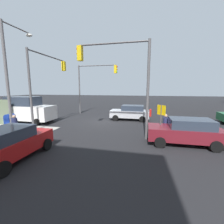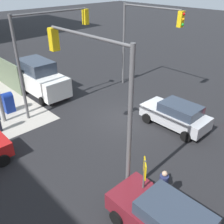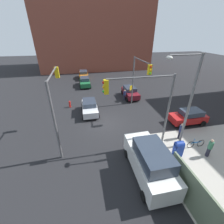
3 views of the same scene
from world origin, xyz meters
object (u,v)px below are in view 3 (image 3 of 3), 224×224
Objects in this scene: traffic_signal_se_corner at (55,97)px; sedan_green at (85,82)px; traffic_signal_nw_corner at (139,75)px; traffic_signal_ne_corner at (146,99)px; van_white_delivery at (149,161)px; hatchback_orange at (84,75)px; bicycle_leaning_on_fence at (196,144)px; hatchback_maroon at (130,92)px; pedestrian_waiting at (125,95)px; pedestrian_crossing at (210,148)px; pedestrian_walking_north at (181,131)px; fire_hydrant at (70,104)px; mailbox_blue at (179,148)px; street_lamp_corner at (187,99)px; coupe_red at (189,117)px; coupe_silver at (90,107)px.

traffic_signal_se_corner reaches higher than sedan_green.
traffic_signal_nw_corner is 1.00× the size of traffic_signal_ne_corner.
traffic_signal_ne_corner reaches higher than van_white_delivery.
bicycle_leaning_on_fence is (24.84, 8.95, -0.50)m from hatchback_orange.
hatchback_maroon is 2.58× the size of pedestrian_waiting.
bicycle_leaning_on_fence is (11.40, 3.40, -0.52)m from pedestrian_waiting.
van_white_delivery is 5.65m from pedestrian_crossing.
pedestrian_walking_north is (1.74, 11.00, -3.75)m from traffic_signal_se_corner.
fire_hydrant is at bearing -105.46° from traffic_signal_nw_corner.
mailbox_blue reaches higher than bicycle_leaning_on_fence.
hatchback_maroon is at bearing -177.92° from street_lamp_corner.
sedan_green is (-11.22, -6.23, -3.76)m from traffic_signal_nw_corner.
van_white_delivery reaches higher than hatchback_maroon.
traffic_signal_se_corner reaches higher than pedestrian_crossing.
traffic_signal_se_corner is at bearing -2.30° from fire_hydrant.
traffic_signal_nw_corner is 7.40m from coupe_red.
traffic_signal_nw_corner is 1.57× the size of coupe_silver.
traffic_signal_nw_corner is at bearing 20.58° from hatchback_orange.
pedestrian_crossing is at bearing 9.62° from bicycle_leaning_on_fence.
coupe_silver is (-8.99, -6.64, 0.08)m from mailbox_blue.
sedan_green is at bearing -159.36° from street_lamp_corner.
traffic_signal_nw_corner is 3.77× the size of pedestrian_crossing.
pedestrian_waiting reaches higher than mailbox_blue.
hatchback_maroon is at bearing -169.96° from bicycle_leaning_on_fence.
traffic_signal_nw_corner reaches higher than mailbox_blue.
hatchback_maroon is 9.61m from coupe_red.
bicycle_leaning_on_fence is (8.39, 8.83, -0.50)m from coupe_silver.
traffic_signal_nw_corner is at bearing 164.98° from van_white_delivery.
coupe_red is (6.87, 13.25, 0.36)m from fire_hydrant.
bicycle_leaning_on_fence is at bearing 10.04° from hatchback_maroon.
pedestrian_crossing reaches higher than sedan_green.
pedestrian_walking_north is at bearing 80.99° from traffic_signal_se_corner.
pedestrian_walking_north is (18.01, 8.23, 0.03)m from sedan_green.
pedestrian_crossing is 13.10m from pedestrian_waiting.
street_lamp_corner reaches higher than pedestrian_waiting.
sedan_green is at bearing -37.36° from pedestrian_waiting.
coupe_silver is 16.46m from hatchback_orange.
traffic_signal_nw_corner reaches higher than fire_hydrant.
mailbox_blue is at bearing 18.58° from sedan_green.
hatchback_maroon is at bearing 134.38° from traffic_signal_se_corner.
hatchback_orange is (-14.24, 2.45, 0.36)m from fire_hydrant.
bicycle_leaning_on_fence is (10.60, 11.40, -0.14)m from fire_hydrant.
fire_hydrant is 0.56× the size of pedestrian_walking_north.
street_lamp_corner is at bearing 156.93° from mailbox_blue.
pedestrian_waiting is at bearing 28.25° from pedestrian_crossing.
pedestrian_walking_north is at bearing 123.14° from pedestrian_waiting.
hatchback_orange is 1.11× the size of coupe_red.
pedestrian_walking_north reaches higher than hatchback_maroon.
hatchback_maroon is (-4.05, 6.63, 0.00)m from coupe_silver.
traffic_signal_ne_corner is at bearing 100.22° from pedestrian_waiting.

